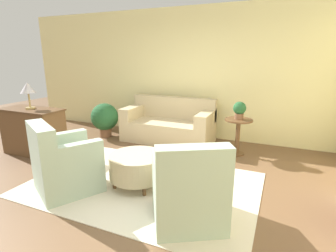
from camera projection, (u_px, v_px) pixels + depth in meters
ground_plane at (143, 184)px, 3.75m from camera, size 16.00×16.00×0.00m
wall_back at (200, 74)px, 5.72m from camera, size 9.15×0.12×2.80m
rug at (143, 184)px, 3.75m from camera, size 3.16×2.13×0.01m
couch at (169, 125)px, 5.64m from camera, size 1.90×0.88×0.92m
armchair_left at (63, 165)px, 3.49m from camera, size 1.02×1.02×0.96m
armchair_right at (189, 191)px, 2.80m from camera, size 1.02×1.02×0.96m
ottoman_table at (137, 166)px, 3.67m from camera, size 0.78×0.78×0.45m
side_table at (238, 131)px, 4.80m from camera, size 0.50×0.50×0.67m
dresser at (34, 131)px, 4.85m from camera, size 1.18×0.54×0.86m
potted_plant_on_side_table at (239, 110)px, 4.69m from camera, size 0.23×0.23×0.32m
potted_plant_floor at (105, 118)px, 5.89m from camera, size 0.61×0.61×0.76m
table_lamp at (28, 89)px, 4.65m from camera, size 0.26×0.26×0.48m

